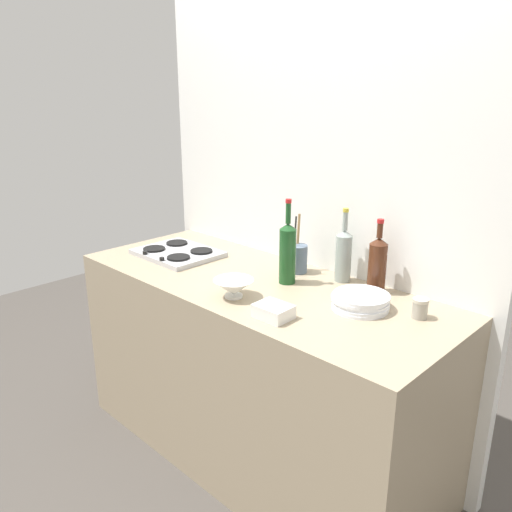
{
  "coord_description": "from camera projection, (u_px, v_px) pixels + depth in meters",
  "views": [
    {
      "loc": [
        1.51,
        -1.54,
        1.72
      ],
      "look_at": [
        0.0,
        0.0,
        1.02
      ],
      "focal_mm": 36.48,
      "sensor_mm": 36.0,
      "label": 1
    }
  ],
  "objects": [
    {
      "name": "utensil_crock",
      "position": [
        298.0,
        258.0,
        2.41
      ],
      "size": [
        0.09,
        0.09,
        0.27
      ],
      "color": "slate",
      "rests_on": "counter_block"
    },
    {
      "name": "butter_dish",
      "position": [
        273.0,
        311.0,
        1.94
      ],
      "size": [
        0.14,
        0.11,
        0.05
      ],
      "primitive_type": "cube",
      "rotation": [
        0.0,
        0.0,
        0.03
      ],
      "color": "white",
      "rests_on": "counter_block"
    },
    {
      "name": "ground_plane",
      "position": [
        256.0,
        451.0,
        2.58
      ],
      "size": [
        6.0,
        6.0,
        0.0
      ],
      "primitive_type": "plane",
      "color": "#47423D",
      "rests_on": "ground"
    },
    {
      "name": "wine_bottle_mid_right",
      "position": [
        343.0,
        254.0,
        2.28
      ],
      "size": [
        0.07,
        0.07,
        0.33
      ],
      "color": "gray",
      "rests_on": "counter_block"
    },
    {
      "name": "plate_stack",
      "position": [
        361.0,
        301.0,
        2.02
      ],
      "size": [
        0.23,
        0.23,
        0.06
      ],
      "color": "white",
      "rests_on": "counter_block"
    },
    {
      "name": "counter_block",
      "position": [
        256.0,
        371.0,
        2.44
      ],
      "size": [
        1.8,
        0.7,
        0.9
      ],
      "primitive_type": "cube",
      "color": "tan",
      "rests_on": "ground"
    },
    {
      "name": "stovetop_hob",
      "position": [
        178.0,
        253.0,
        2.66
      ],
      "size": [
        0.41,
        0.32,
        0.04
      ],
      "color": "#B2B2B7",
      "rests_on": "counter_block"
    },
    {
      "name": "backsplash_panel",
      "position": [
        311.0,
        223.0,
        2.5
      ],
      "size": [
        1.9,
        0.06,
        2.2
      ],
      "primitive_type": "cube",
      "color": "white",
      "rests_on": "ground"
    },
    {
      "name": "condiment_jar_front",
      "position": [
        420.0,
        308.0,
        1.93
      ],
      "size": [
        0.06,
        0.06,
        0.08
      ],
      "color": "#9E998C",
      "rests_on": "counter_block"
    },
    {
      "name": "wine_bottle_mid_left",
      "position": [
        377.0,
        264.0,
        2.15
      ],
      "size": [
        0.08,
        0.08,
        0.32
      ],
      "color": "#472314",
      "rests_on": "counter_block"
    },
    {
      "name": "wine_bottle_leftmost",
      "position": [
        288.0,
        252.0,
        2.25
      ],
      "size": [
        0.07,
        0.07,
        0.37
      ],
      "color": "#19471E",
      "rests_on": "counter_block"
    },
    {
      "name": "mixing_bowl",
      "position": [
        234.0,
        288.0,
        2.12
      ],
      "size": [
        0.17,
        0.17,
        0.08
      ],
      "color": "white",
      "rests_on": "counter_block"
    }
  ]
}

